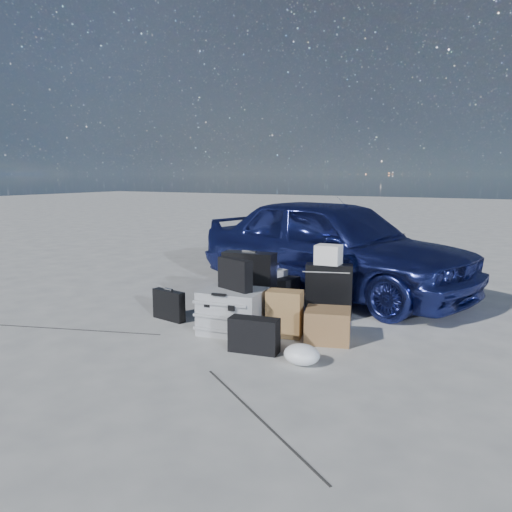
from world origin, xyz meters
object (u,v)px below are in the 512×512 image
at_px(car, 333,246).
at_px(pelican_case, 233,311).
at_px(duffel_bag, 265,291).
at_px(cardboard_box, 328,325).
at_px(briefcase, 169,305).
at_px(suitcase_left, 249,286).
at_px(suitcase_right, 329,291).

height_order(car, pelican_case, car).
xyz_separation_m(car, duffel_bag, (-0.45, -0.96, -0.43)).
relative_size(car, cardboard_box, 9.08).
distance_m(briefcase, suitcase_left, 0.86).
height_order(car, suitcase_left, car).
bearing_deg(cardboard_box, pelican_case, -168.35).
xyz_separation_m(briefcase, suitcase_right, (1.43, 0.85, 0.13)).
bearing_deg(pelican_case, briefcase, 169.69).
bearing_deg(pelican_case, car, 74.17).
bearing_deg(duffel_bag, pelican_case, -74.83).
xyz_separation_m(car, pelican_case, (-0.28, -1.95, -0.40)).
height_order(car, duffel_bag, car).
height_order(duffel_bag, cardboard_box, duffel_bag).
distance_m(car, suitcase_left, 1.56).
height_order(suitcase_left, duffel_bag, suitcase_left).
relative_size(suitcase_left, suitcase_right, 1.23).
relative_size(briefcase, cardboard_box, 1.01).
height_order(suitcase_right, duffel_bag, suitcase_right).
bearing_deg(suitcase_right, cardboard_box, -88.38).
bearing_deg(cardboard_box, suitcase_left, 163.85).
bearing_deg(briefcase, duffel_bag, 66.19).
relative_size(car, briefcase, 8.96).
bearing_deg(car, suitcase_right, -146.12).
relative_size(suitcase_left, cardboard_box, 1.78).
distance_m(pelican_case, duffel_bag, 1.00).
bearing_deg(cardboard_box, suitcase_right, 109.96).
bearing_deg(cardboard_box, car, 108.89).
distance_m(car, briefcase, 2.25).
bearing_deg(pelican_case, duffel_bag, 91.94).
distance_m(car, cardboard_box, 1.93).
height_order(briefcase, cardboard_box, briefcase).
bearing_deg(suitcase_left, briefcase, -155.38).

